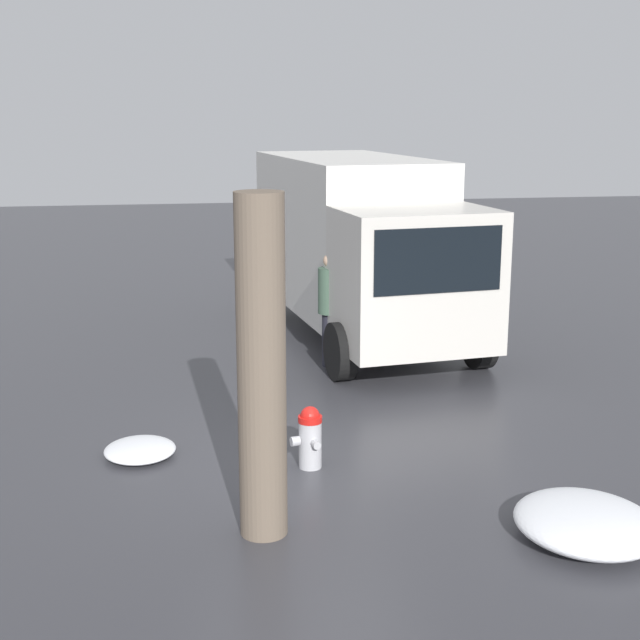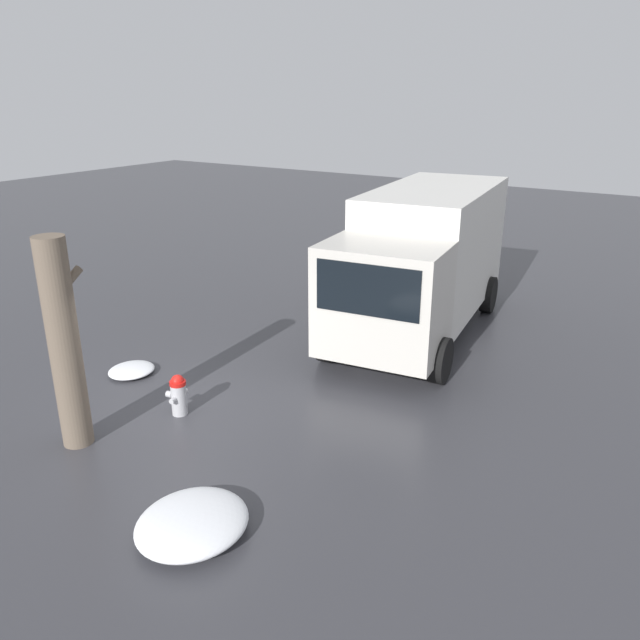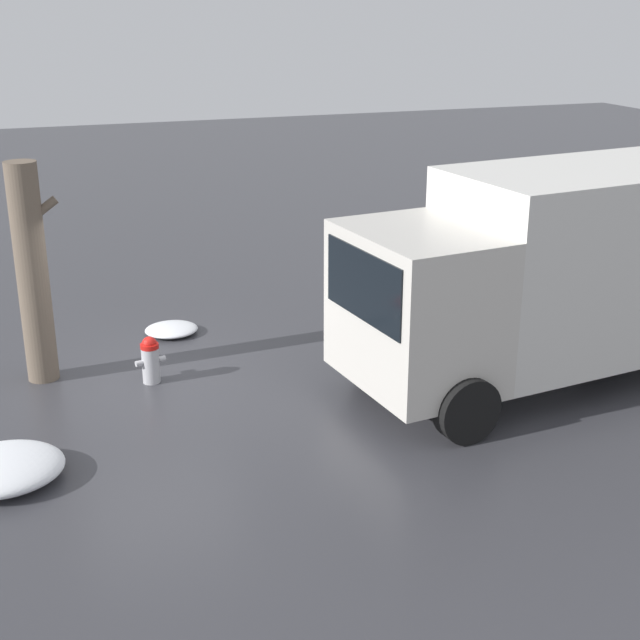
{
  "view_description": "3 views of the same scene",
  "coord_description": "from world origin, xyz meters",
  "views": [
    {
      "loc": [
        -9.53,
        1.47,
        4.04
      ],
      "look_at": [
        2.6,
        -0.55,
        1.12
      ],
      "focal_mm": 50.0,
      "sensor_mm": 36.0,
      "label": 1
    },
    {
      "loc": [
        -6.73,
        -7.16,
        5.25
      ],
      "look_at": [
        3.4,
        -0.7,
        0.8
      ],
      "focal_mm": 35.0,
      "sensor_mm": 36.0,
      "label": 2
    },
    {
      "loc": [
        -1.7,
        -12.52,
        5.49
      ],
      "look_at": [
        2.14,
        -1.62,
        1.3
      ],
      "focal_mm": 50.0,
      "sensor_mm": 36.0,
      "label": 3
    }
  ],
  "objects": [
    {
      "name": "ground_plane",
      "position": [
        0.0,
        0.0,
        0.0
      ],
      "size": [
        60.0,
        60.0,
        0.0
      ],
      "primitive_type": "plane",
      "color": "#38383D"
    },
    {
      "name": "fire_hydrant",
      "position": [
        -0.0,
        0.0,
        0.38
      ],
      "size": [
        0.47,
        0.38,
        0.74
      ],
      "rotation": [
        0.0,
        0.0,
        1.78
      ],
      "color": "#B7B7BC",
      "rests_on": "ground_plane"
    },
    {
      "name": "tree_trunk",
      "position": [
        -1.53,
        0.7,
        1.67
      ],
      "size": [
        0.71,
        0.46,
        3.33
      ],
      "color": "#6B5B4C",
      "rests_on": "ground_plane"
    },
    {
      "name": "delivery_truck",
      "position": [
        5.96,
        -1.82,
        1.73
      ],
      "size": [
        6.89,
        3.23,
        3.19
      ],
      "rotation": [
        0.0,
        0.0,
        1.69
      ],
      "color": "beige",
      "rests_on": "ground_plane"
    },
    {
      "name": "pedestrian",
      "position": [
        4.08,
        -0.97,
        1.0
      ],
      "size": [
        0.4,
        0.4,
        1.84
      ],
      "rotation": [
        0.0,
        0.0,
        3.8
      ],
      "color": "#23232D",
      "rests_on": "ground_plane"
    },
    {
      "name": "snow_pile_by_hydrant",
      "position": [
        0.66,
        1.95,
        0.08
      ],
      "size": [
        0.91,
        0.85,
        0.16
      ],
      "color": "white",
      "rests_on": "ground_plane"
    },
    {
      "name": "snow_pile_curbside",
      "position": [
        -2.17,
        -2.35,
        0.17
      ],
      "size": [
        1.47,
        1.36,
        0.33
      ],
      "color": "white",
      "rests_on": "ground_plane"
    }
  ]
}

